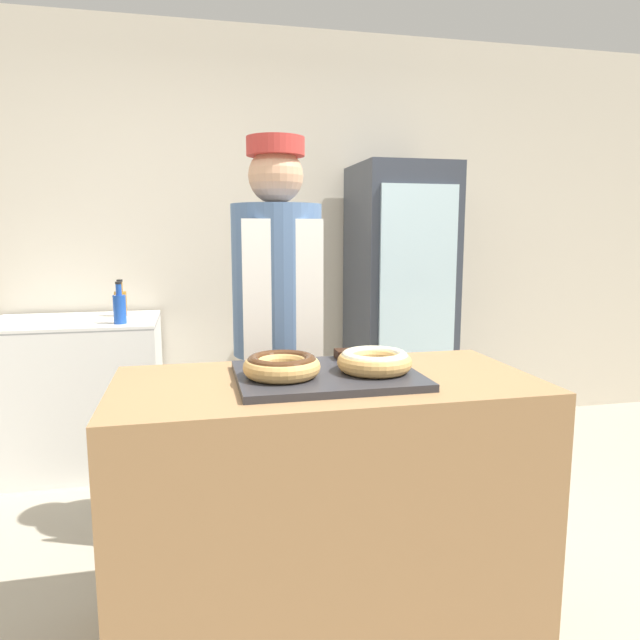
% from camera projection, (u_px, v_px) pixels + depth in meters
% --- Properties ---
extents(ground_plane, '(14.00, 14.00, 0.00)m').
position_uv_depth(ground_plane, '(326.00, 631.00, 2.00)').
color(ground_plane, '#A89E89').
extents(wall_back, '(8.00, 0.06, 2.70)m').
position_uv_depth(wall_back, '(254.00, 238.00, 3.85)').
color(wall_back, beige).
rests_on(wall_back, ground_plane).
extents(display_counter, '(1.37, 0.66, 0.91)m').
position_uv_depth(display_counter, '(326.00, 509.00, 1.93)').
color(display_counter, '#997047').
rests_on(display_counter, ground_plane).
extents(serving_tray, '(0.58, 0.46, 0.02)m').
position_uv_depth(serving_tray, '(327.00, 375.00, 1.86)').
color(serving_tray, '#2D2D33').
rests_on(serving_tray, display_counter).
extents(donut_chocolate_glaze, '(0.24, 0.24, 0.07)m').
position_uv_depth(donut_chocolate_glaze, '(282.00, 365.00, 1.79)').
color(donut_chocolate_glaze, tan).
rests_on(donut_chocolate_glaze, serving_tray).
extents(donut_light_glaze, '(0.24, 0.24, 0.07)m').
position_uv_depth(donut_light_glaze, '(374.00, 360.00, 1.85)').
color(donut_light_glaze, tan).
rests_on(donut_light_glaze, serving_tray).
extents(brownie_back_left, '(0.07, 0.07, 0.03)m').
position_uv_depth(brownie_back_left, '(284.00, 357.00, 2.00)').
color(brownie_back_left, black).
rests_on(brownie_back_left, serving_tray).
extents(brownie_back_right, '(0.07, 0.07, 0.03)m').
position_uv_depth(brownie_back_right, '(346.00, 354.00, 2.05)').
color(brownie_back_right, black).
rests_on(brownie_back_right, serving_tray).
extents(baker_person, '(0.38, 0.38, 1.78)m').
position_uv_depth(baker_person, '(278.00, 335.00, 2.49)').
color(baker_person, '#4C4C51').
rests_on(baker_person, ground_plane).
extents(beverage_fridge, '(0.58, 0.65, 1.81)m').
position_uv_depth(beverage_fridge, '(399.00, 307.00, 3.72)').
color(beverage_fridge, '#333842').
rests_on(beverage_fridge, ground_plane).
extents(chest_freezer, '(0.94, 0.66, 0.88)m').
position_uv_depth(chest_freezer, '(78.00, 393.00, 3.37)').
color(chest_freezer, white).
rests_on(chest_freezer, ground_plane).
extents(bottle_amber, '(0.07, 0.07, 0.22)m').
position_uv_depth(bottle_amber, '(121.00, 302.00, 3.44)').
color(bottle_amber, '#99661E').
rests_on(bottle_amber, chest_freezer).
extents(bottle_blue, '(0.07, 0.07, 0.23)m').
position_uv_depth(bottle_blue, '(120.00, 308.00, 3.15)').
color(bottle_blue, '#1E4CB2').
rests_on(bottle_blue, chest_freezer).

